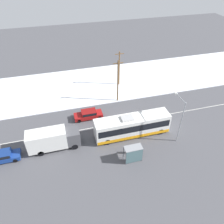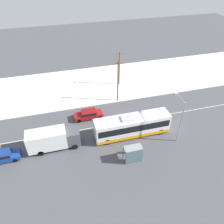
{
  "view_description": "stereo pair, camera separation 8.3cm",
  "coord_description": "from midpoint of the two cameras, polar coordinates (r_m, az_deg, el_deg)",
  "views": [
    {
      "loc": [
        -10.45,
        -26.54,
        23.76
      ],
      "look_at": [
        -2.76,
        1.49,
        1.4
      ],
      "focal_mm": 35.0,
      "sensor_mm": 36.0,
      "label": 1
    },
    {
      "loc": [
        -10.37,
        -26.56,
        23.76
      ],
      "look_at": [
        -2.76,
        1.49,
        1.4
      ],
      "focal_mm": 35.0,
      "sensor_mm": 36.0,
      "label": 2
    }
  ],
  "objects": [
    {
      "name": "pedestrian_at_stop",
      "position": [
        31.24,
        5.15,
        -9.49
      ],
      "size": [
        0.57,
        0.25,
        1.58
      ],
      "color": "#23232D",
      "rests_on": "ground_plane"
    },
    {
      "name": "lane_marking_center",
      "position": [
        37.12,
        4.66,
        -2.38
      ],
      "size": [
        60.0,
        0.12,
        0.0
      ],
      "color": "silver",
      "rests_on": "ground_plane"
    },
    {
      "name": "snow_lot",
      "position": [
        47.84,
        -0.74,
        7.87
      ],
      "size": [
        80.0,
        15.44,
        0.12
      ],
      "color": "silver",
      "rests_on": "ground_plane"
    },
    {
      "name": "bus_shelter",
      "position": [
        29.79,
        5.62,
        -10.55
      ],
      "size": [
        2.41,
        1.2,
        2.4
      ],
      "color": "gray",
      "rests_on": "ground_plane"
    },
    {
      "name": "city_bus",
      "position": [
        33.58,
        5.2,
        -3.61
      ],
      "size": [
        11.6,
        2.57,
        3.56
      ],
      "color": "white",
      "rests_on": "ground_plane"
    },
    {
      "name": "ground_plane",
      "position": [
        37.12,
        4.66,
        -2.38
      ],
      "size": [
        120.0,
        120.0,
        0.0
      ],
      "primitive_type": "plane",
      "color": "#4C4C51"
    },
    {
      "name": "parked_car_near_truck",
      "position": [
        33.89,
        -26.48,
        -10.22
      ],
      "size": [
        4.16,
        1.8,
        1.44
      ],
      "color": "navy",
      "rests_on": "ground_plane"
    },
    {
      "name": "streetlamp",
      "position": [
        32.45,
        17.24,
        -0.65
      ],
      "size": [
        0.36,
        3.06,
        7.11
      ],
      "color": "#9EA3A8",
      "rests_on": "ground_plane"
    },
    {
      "name": "utility_pole_snowlot",
      "position": [
        45.2,
        1.84,
        11.42
      ],
      "size": [
        1.8,
        0.24,
        7.34
      ],
      "color": "brown",
      "rests_on": "ground_plane"
    },
    {
      "name": "utility_pole_roadside",
      "position": [
        39.58,
        1.48,
        8.12
      ],
      "size": [
        1.8,
        0.24,
        8.24
      ],
      "color": "brown",
      "rests_on": "ground_plane"
    },
    {
      "name": "box_truck",
      "position": [
        32.39,
        -15.35,
        -6.8
      ],
      "size": [
        7.37,
        2.3,
        3.29
      ],
      "color": "silver",
      "rests_on": "ground_plane"
    },
    {
      "name": "sedan_car",
      "position": [
        37.37,
        -6.22,
        -0.58
      ],
      "size": [
        4.79,
        1.8,
        1.48
      ],
      "rotation": [
        0.0,
        0.0,
        3.14
      ],
      "color": "maroon",
      "rests_on": "ground_plane"
    }
  ]
}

